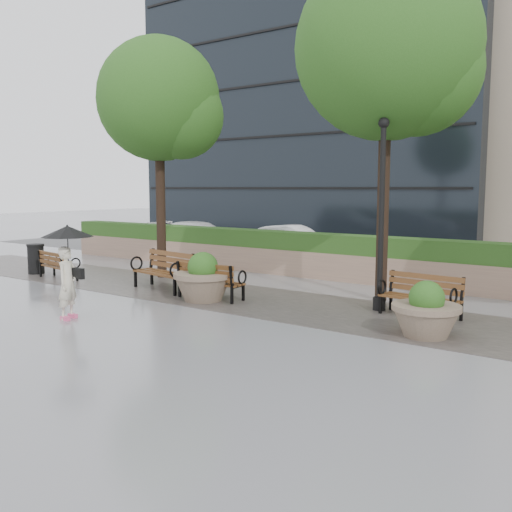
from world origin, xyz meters
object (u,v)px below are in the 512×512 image
Objects in this scene: bench_1 at (163,279)px; bench_2 at (211,288)px; car_right at (292,242)px; car_left at (200,237)px; bench_3 at (420,305)px; pedestrian at (68,263)px; bench_0 at (58,271)px; planter_right at (426,315)px; trash_bin at (36,260)px; lamppost at (381,227)px; planter_left at (203,282)px.

bench_2 is at bearing 3.66° from bench_1.
bench_2 is at bearing -153.49° from car_right.
car_left is (-7.24, 7.69, 0.37)m from bench_2.
pedestrian is (-5.87, -4.45, 0.91)m from bench_3.
pedestrian reaches higher than bench_0.
car_right reaches higher than bench_1.
planter_right is at bearing 172.81° from bench_2.
pedestrian is (0.83, -3.52, 0.88)m from bench_1.
bench_2 is 0.44× the size of car_right.
car_left is (-5.40, 7.51, 0.34)m from bench_1.
bench_1 is at bearing -167.02° from bench_3.
bench_1 is 9.25m from car_left.
pedestrian reaches higher than bench_3.
bench_0 is 1.80× the size of trash_bin.
car_left is at bearing -49.96° from bench_2.
bench_1 reaches higher than bench_2.
pedestrian is (-4.89, -4.58, -0.69)m from lamppost.
pedestrian is at bearing -67.33° from bench_1.
planter_left is 1.58× the size of trash_bin.
lamppost is at bearing 135.35° from planter_right.
planter_left is 0.32× the size of car_left.
lamppost reaches higher than planter_right.
car_right is (-2.69, 7.89, 0.37)m from bench_2.
bench_0 is 0.38× the size of lamppost.
bench_2 reaches higher than trash_bin.
bench_3 is 1.22× the size of planter_left.
bench_1 is 0.45× the size of car_left.
trash_bin is 11.26m from lamppost.
car_left is at bearing 10.33° from pedestrian.
trash_bin is at bearing -167.25° from bench_1.
bench_3 is 10.16m from car_right.
lamppost is 6.73m from pedestrian.
bench_1 is at bearing -155.29° from car_left.
trash_bin is at bearing -0.08° from bench_0.
planter_right is at bearing -1.11° from trash_bin.
bench_0 is at bearing 0.50° from bench_2.
bench_3 is 5.06m from planter_left.
lamppost is (5.72, 1.06, 1.56)m from bench_1.
car_left is at bearing -70.46° from bench_0.
car_right is (4.55, 0.20, 0.00)m from car_left.
bench_2 is 1.38× the size of planter_right.
lamppost is 2.18× the size of pedestrian.
car_left is 12.68m from pedestrian.
bench_3 is at bearing 113.95° from planter_right.
bench_1 is 6.03m from lamppost.
trash_bin is at bearing 169.29° from car_left.
planter_right is (7.37, -0.57, 0.11)m from bench_1.
car_right reaches higher than bench_3.
pedestrian is at bearing -27.35° from trash_bin.
trash_bin is 7.01m from pedestrian.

